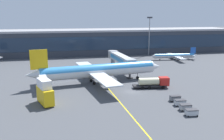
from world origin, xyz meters
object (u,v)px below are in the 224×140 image
Objects in this scene: baggage_cart_1 at (185,107)px; catering_lift at (45,92)px; main_airliner at (98,71)px; fuel_tanker at (153,82)px; baggage_cart_0 at (192,112)px; baggage_cart_2 at (180,102)px; baggage_cart_3 at (175,98)px; commuter_jet_far at (175,56)px.

catering_lift is at bearing 160.64° from baggage_cart_1.
fuel_tanker is at bearing -31.45° from main_airliner.
catering_lift reaches higher than fuel_tanker.
catering_lift is 2.62× the size of baggage_cart_0.
fuel_tanker is 3.98× the size of baggage_cart_1.
baggage_cart_2 and baggage_cart_3 have the same top height.
baggage_cart_1 is 0.12× the size of commuter_jet_far.
fuel_tanker is 32.18m from catering_lift.
main_airliner is at bearing 119.36° from baggage_cart_1.
baggage_cart_0 is 9.60m from baggage_cart_3.
catering_lift is at bearing -133.59° from main_airliner.
baggage_cart_1 is 68.26m from commuter_jet_far.
fuel_tanker is 3.98× the size of baggage_cart_2.
main_airliner reaches higher than commuter_jet_far.
catering_lift reaches higher than baggage_cart_2.
main_airliner is 27.33m from baggage_cart_3.
main_airliner is at bearing 46.41° from catering_lift.
fuel_tanker is at bearing 93.17° from baggage_cart_2.
fuel_tanker is at bearing 90.90° from baggage_cart_0.
main_airliner is 1.89× the size of commuter_jet_far.
fuel_tanker is 12.48m from baggage_cart_3.
fuel_tanker is 3.98× the size of baggage_cart_0.
catering_lift reaches higher than baggage_cart_3.
catering_lift is at bearing 155.53° from baggage_cart_0.
fuel_tanker is at bearing 95.18° from baggage_cart_3.
baggage_cart_0 is at bearing -24.47° from catering_lift.
baggage_cart_0 is at bearing -94.66° from baggage_cart_1.
catering_lift is at bearing -139.15° from commuter_jet_far.
catering_lift is 78.42m from commuter_jet_far.
fuel_tanker is at bearing 91.84° from baggage_cart_1.
main_airliner is 35.05m from baggage_cart_0.
baggage_cart_3 is at bearing -84.82° from fuel_tanker.
baggage_cart_3 is (0.52, 6.38, 0.00)m from baggage_cart_1.
main_airliner is 16.37× the size of baggage_cart_2.
baggage_cart_3 is at bearing -53.05° from main_airliner.
catering_lift reaches higher than commuter_jet_far.
catering_lift is at bearing -166.35° from fuel_tanker.
baggage_cart_1 is at bearing -113.73° from commuter_jet_far.
baggage_cart_1 is at bearing -94.66° from baggage_cart_3.
main_airliner reaches higher than baggage_cart_1.
baggage_cart_1 is 1.00× the size of baggage_cart_2.
baggage_cart_1 and baggage_cart_3 have the same top height.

